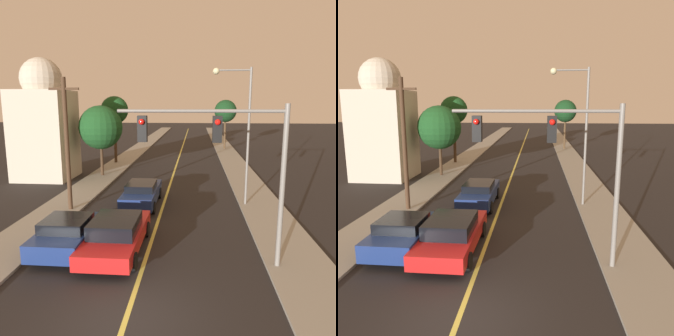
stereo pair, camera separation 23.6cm
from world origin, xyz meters
TOP-DOWN VIEW (x-y plane):
  - ground_plane at (0.00, 0.00)m, footprint 200.00×200.00m
  - road_surface at (0.00, 36.00)m, footprint 8.89×80.00m
  - sidewalk_left at (-5.69, 36.00)m, footprint 2.50×80.00m
  - sidewalk_right at (5.69, 36.00)m, footprint 2.50×80.00m
  - car_near_lane_front at (-1.24, 4.23)m, footprint 2.12×5.01m
  - car_near_lane_second at (-1.24, 10.46)m, footprint 1.92×4.92m
  - car_outer_lane_front at (-3.20, 4.14)m, footprint 2.08×3.90m
  - traffic_signal_mast at (2.90, 3.34)m, footprint 5.79×0.42m
  - streetlamp_right at (4.31, 10.84)m, footprint 2.14×0.36m
  - utility_pole_left at (-5.04, 9.06)m, footprint 1.60×0.24m
  - tree_left_near at (-5.80, 18.01)m, footprint 3.51×3.51m
  - tree_left_far at (-6.14, 24.11)m, footprint 2.70×2.70m
  - tree_right_near at (5.65, 35.68)m, footprint 2.87×2.87m
  - domed_building_left at (-10.04, 17.08)m, footprint 4.19×4.19m

SIDE VIEW (x-z plane):
  - ground_plane at x=0.00m, z-range 0.00..0.00m
  - road_surface at x=0.00m, z-range 0.00..0.01m
  - sidewalk_left at x=-5.69m, z-range 0.00..0.12m
  - sidewalk_right at x=5.69m, z-range 0.00..0.12m
  - car_outer_lane_front at x=-3.20m, z-range 0.03..1.45m
  - car_near_lane_second at x=-1.24m, z-range 0.05..1.45m
  - car_near_lane_front at x=-1.24m, z-range 0.03..1.49m
  - utility_pole_left at x=-5.04m, z-range 0.28..7.39m
  - tree_left_near at x=-5.80m, z-range 1.19..6.85m
  - traffic_signal_mast at x=2.90m, z-range 1.41..7.15m
  - domed_building_left at x=-10.04m, z-range -0.33..9.02m
  - tree_right_near at x=5.65m, z-range 1.82..8.16m
  - streetlamp_right at x=4.31m, z-range 1.19..8.89m
  - tree_left_far at x=-6.14m, z-range 1.99..8.53m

